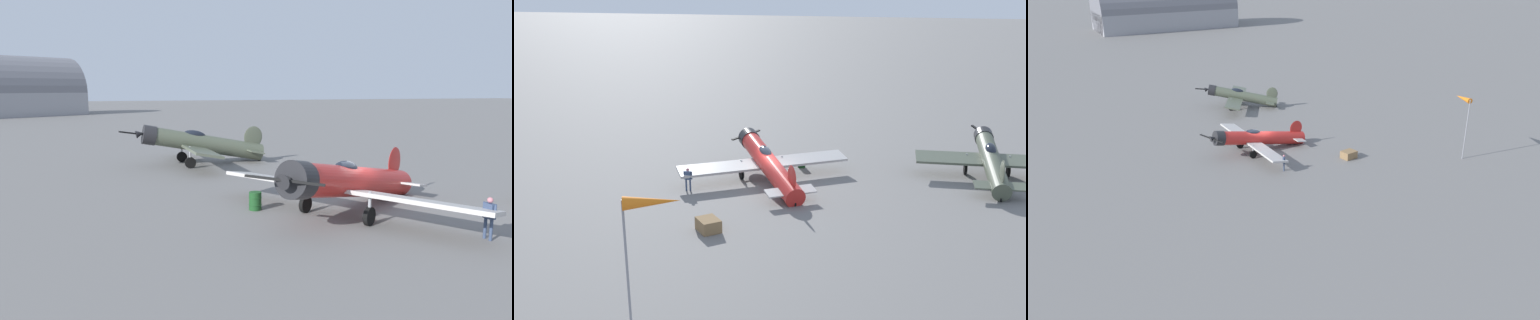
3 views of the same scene
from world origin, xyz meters
TOP-DOWN VIEW (x-y plane):
  - ground_plane at (0.00, 0.00)m, footprint 400.00×400.00m
  - airplane_foreground at (0.44, 0.29)m, footprint 10.77×11.65m
  - airplane_mid_apron at (4.73, -15.50)m, footprint 11.00×10.74m
  - ground_crew_mechanic at (-2.79, 5.21)m, footprint 0.23×0.64m
  - fuel_drum at (4.48, -1.47)m, footprint 0.63×0.63m

SIDE VIEW (x-z plane):
  - ground_plane at x=0.00m, z-range 0.00..0.00m
  - fuel_drum at x=4.48m, z-range 0.00..0.86m
  - ground_crew_mechanic at x=-2.79m, z-range 0.17..1.82m
  - airplane_foreground at x=0.44m, z-range -0.14..3.02m
  - airplane_mid_apron at x=4.73m, z-range 0.02..3.13m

